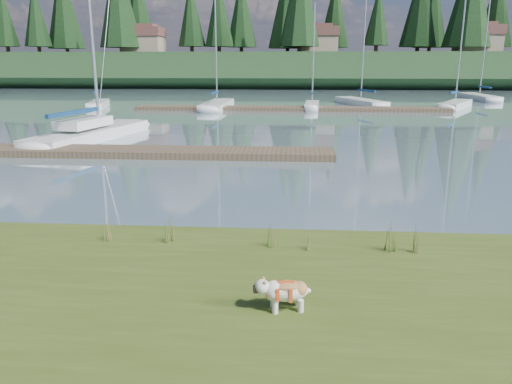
{
  "coord_description": "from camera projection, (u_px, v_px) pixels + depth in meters",
  "views": [
    {
      "loc": [
        2.18,
        -12.22,
        4.04
      ],
      "look_at": [
        1.32,
        -0.5,
        0.94
      ],
      "focal_mm": 35.0,
      "sensor_mm": 36.0,
      "label": 1
    }
  ],
  "objects": [
    {
      "name": "ridge",
      "position": [
        280.0,
        70.0,
        82.72
      ],
      "size": [
        200.0,
        20.0,
        5.0
      ],
      "primitive_type": "cube",
      "color": "#1B351A",
      "rests_on": "ground"
    },
    {
      "name": "house_0",
      "position": [
        143.0,
        40.0,
        80.15
      ],
      "size": [
        6.3,
        5.3,
        4.65
      ],
      "color": "gray",
      "rests_on": "ridge"
    },
    {
      "name": "weed_0",
      "position": [
        168.0,
        229.0,
        10.4
      ],
      "size": [
        0.17,
        0.14,
        0.67
      ],
      "color": "#475B23",
      "rests_on": "bank"
    },
    {
      "name": "sailboat_bg_1",
      "position": [
        219.0,
        104.0,
        44.28
      ],
      "size": [
        2.07,
        9.19,
        13.5
      ],
      "rotation": [
        0.0,
        0.0,
        1.54
      ],
      "color": "silver",
      "rests_on": "ground"
    },
    {
      "name": "weed_5",
      "position": [
        416.0,
        239.0,
        9.86
      ],
      "size": [
        0.17,
        0.14,
        0.64
      ],
      "color": "#475B23",
      "rests_on": "bank"
    },
    {
      "name": "weed_4",
      "position": [
        313.0,
        242.0,
        10.02
      ],
      "size": [
        0.17,
        0.14,
        0.36
      ],
      "color": "#475B23",
      "rests_on": "bank"
    },
    {
      "name": "sailboat_bg_4",
      "position": [
        457.0,
        104.0,
        44.44
      ],
      "size": [
        5.18,
        7.74,
        11.74
      ],
      "rotation": [
        0.0,
        0.0,
        1.07
      ],
      "color": "silver",
      "rests_on": "ground"
    },
    {
      "name": "conifer_3",
      "position": [
        219.0,
        11.0,
        80.11
      ],
      "size": [
        4.84,
        4.84,
        12.25
      ],
      "color": "#382619",
      "rests_on": "ridge"
    },
    {
      "name": "conifer_5",
      "position": [
        378.0,
        15.0,
        76.65
      ],
      "size": [
        3.96,
        3.96,
        10.35
      ],
      "color": "#382619",
      "rests_on": "ridge"
    },
    {
      "name": "house_2",
      "position": [
        478.0,
        38.0,
        75.53
      ],
      "size": [
        6.3,
        5.3,
        4.65
      ],
      "color": "gray",
      "rests_on": "ridge"
    },
    {
      "name": "sailboat_bg_2",
      "position": [
        312.0,
        105.0,
        43.34
      ],
      "size": [
        1.47,
        5.71,
        8.76
      ],
      "rotation": [
        0.0,
        0.0,
        1.51
      ],
      "color": "silver",
      "rests_on": "ground"
    },
    {
      "name": "bulldog",
      "position": [
        285.0,
        290.0,
        7.55
      ],
      "size": [
        0.87,
        0.45,
        0.51
      ],
      "rotation": [
        0.0,
        0.0,
        3.33
      ],
      "color": "silver",
      "rests_on": "bank"
    },
    {
      "name": "mud_lip",
      "position": [
        195.0,
        240.0,
        11.41
      ],
      "size": [
        60.0,
        0.5,
        0.14
      ],
      "primitive_type": "cube",
      "color": "#33281C",
      "rests_on": "ground"
    },
    {
      "name": "sailboat_bg_5",
      "position": [
        476.0,
        96.0,
        53.5
      ],
      "size": [
        2.08,
        8.69,
        12.25
      ],
      "rotation": [
        0.0,
        0.0,
        1.62
      ],
      "color": "silver",
      "rests_on": "ground"
    },
    {
      "name": "bank",
      "position": [
        136.0,
        339.0,
        7.14
      ],
      "size": [
        60.0,
        9.0,
        0.35
      ],
      "primitive_type": "cube",
      "color": "#3D4E19",
      "rests_on": "ground"
    },
    {
      "name": "sailboat_bg_3",
      "position": [
        357.0,
        101.0,
        47.19
      ],
      "size": [
        4.58,
        8.74,
        12.67
      ],
      "rotation": [
        0.0,
        0.0,
        1.92
      ],
      "color": "silver",
      "rests_on": "ground"
    },
    {
      "name": "dock_near",
      "position": [
        151.0,
        152.0,
        21.89
      ],
      "size": [
        16.0,
        2.0,
        0.3
      ],
      "primitive_type": "cube",
      "color": "#4C3D2C",
      "rests_on": "ground"
    },
    {
      "name": "weed_3",
      "position": [
        106.0,
        231.0,
        10.52
      ],
      "size": [
        0.17,
        0.14,
        0.47
      ],
      "color": "#475B23",
      "rests_on": "bank"
    },
    {
      "name": "conifer_1",
      "position": [
        36.0,
        15.0,
        81.37
      ],
      "size": [
        4.4,
        4.4,
        11.3
      ],
      "color": "#382619",
      "rests_on": "ridge"
    },
    {
      "name": "ground",
      "position": [
        267.0,
        110.0,
        41.9
      ],
      "size": [
        200.0,
        200.0,
        0.0
      ],
      "primitive_type": "plane",
      "color": "gray",
      "rests_on": "ground"
    },
    {
      "name": "dock_far",
      "position": [
        290.0,
        109.0,
        41.72
      ],
      "size": [
        26.0,
        2.2,
        0.3
      ],
      "primitive_type": "cube",
      "color": "#4C3D2C",
      "rests_on": "ground"
    },
    {
      "name": "weed_2",
      "position": [
        390.0,
        237.0,
        9.88
      ],
      "size": [
        0.17,
        0.14,
        0.74
      ],
      "color": "#475B23",
      "rests_on": "bank"
    },
    {
      "name": "sailboat_main",
      "position": [
        99.0,
        130.0,
        26.89
      ],
      "size": [
        3.92,
        10.34,
        14.46
      ],
      "rotation": [
        0.0,
        0.0,
        1.38
      ],
      "color": "silver",
      "rests_on": "ground"
    },
    {
      "name": "sailboat_bg_0",
      "position": [
        99.0,
        103.0,
        44.76
      ],
      "size": [
        2.79,
        6.62,
        9.61
      ],
      "rotation": [
        0.0,
        0.0,
        1.81
      ],
      "color": "silver",
      "rests_on": "ground"
    },
    {
      "name": "house_1",
      "position": [
        318.0,
        39.0,
        79.15
      ],
      "size": [
        6.3,
        5.3,
        4.65
      ],
      "color": "gray",
      "rests_on": "ridge"
    },
    {
      "name": "weed_1",
      "position": [
        270.0,
        235.0,
        10.19
      ],
      "size": [
        0.17,
        0.14,
        0.56
      ],
      "color": "#475B23",
      "rests_on": "bank"
    }
  ]
}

